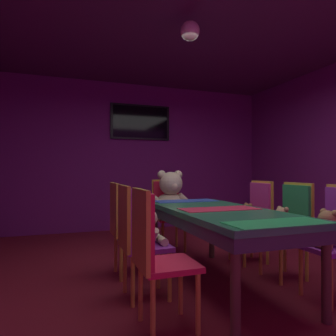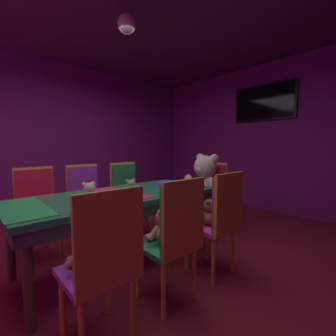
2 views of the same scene
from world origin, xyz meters
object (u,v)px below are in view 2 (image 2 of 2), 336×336
object	(u,v)px
teddy_left_1	(90,196)
pendant_light	(127,24)
teddy_right_0	(94,247)
chair_right_2	(221,214)
chair_left_1	(85,195)
banquet_table	(120,202)
teddy_right_2	(209,214)
chair_right_0	(105,255)
king_teddy_bear	(205,181)
wall_tv	(264,103)
chair_right_1	(177,230)
throne_chair	(212,189)
teddy_right_1	(164,228)
teddy_left_2	(131,191)
chair_left_2	(126,189)
chair_left_0	(37,202)

from	to	relation	value
teddy_left_1	pendant_light	xyz separation A→B (m)	(0.51, 0.26, 1.95)
teddy_right_0	chair_right_2	distance (m)	1.18
chair_left_1	teddy_right_0	world-z (taller)	chair_left_1
banquet_table	chair_right_2	distance (m)	1.02
teddy_right_0	chair_right_2	world-z (taller)	chair_right_2
teddy_right_0	teddy_right_2	distance (m)	1.18
chair_left_1	chair_right_0	world-z (taller)	same
king_teddy_bear	wall_tv	xyz separation A→B (m)	(0.00, 1.73, 1.31)
chair_left_1	chair_right_0	size ratio (longest dim) A/B	1.00
chair_left_1	teddy_right_2	distance (m)	1.66
teddy_left_1	wall_tv	distance (m)	3.52
chair_right_1	throne_chair	xyz separation A→B (m)	(-0.86, 1.56, 0.00)
chair_right_2	teddy_right_2	world-z (taller)	chair_right_2
teddy_right_0	teddy_right_1	size ratio (longest dim) A/B	1.14
teddy_left_2	chair_right_1	size ratio (longest dim) A/B	0.33
chair_left_2	wall_tv	distance (m)	3.03
throne_chair	pendant_light	xyz separation A→B (m)	(-0.20, -1.30, 1.95)
king_teddy_bear	chair_right_1	bearing A→B (deg)	31.54
chair_left_0	chair_right_0	size ratio (longest dim) A/B	1.00
teddy_right_1	teddy_right_2	distance (m)	0.60
teddy_left_1	wall_tv	size ratio (longest dim) A/B	0.29
chair_right_2	teddy_left_2	bearing A→B (deg)	-0.46
chair_right_1	throne_chair	world-z (taller)	same
teddy_right_0	chair_right_1	distance (m)	0.59
banquet_table	teddy_left_1	distance (m)	0.72
king_teddy_bear	teddy_right_1	bearing A→B (deg)	27.06
chair_left_0	chair_left_1	size ratio (longest dim) A/B	1.00
chair_left_0	throne_chair	xyz separation A→B (m)	(0.85, 2.12, 0.00)
chair_left_1	chair_right_2	world-z (taller)	same
teddy_right_1	chair_right_2	world-z (taller)	chair_right_2
banquet_table	throne_chair	size ratio (longest dim) A/B	2.05
chair_left_2	chair_right_0	bearing A→B (deg)	-34.91
chair_right_0	throne_chair	bearing A→B (deg)	-68.09
chair_left_2	wall_tv	bearing A→B (deg)	71.51
throne_chair	king_teddy_bear	bearing A→B (deg)	-0.00
teddy_left_2	chair_left_1	bearing A→B (deg)	-105.09
teddy_right_0	throne_chair	xyz separation A→B (m)	(-0.71, 2.14, 0.00)
chair_right_1	throne_chair	distance (m)	1.78
chair_left_2	teddy_right_2	bearing A→B (deg)	-0.46
teddy_right_2	wall_tv	size ratio (longest dim) A/B	0.24
banquet_table	teddy_right_2	bearing A→B (deg)	39.78
teddy_right_0	wall_tv	xyz separation A→B (m)	(-0.71, 3.70, 1.45)
throne_chair	king_teddy_bear	xyz separation A→B (m)	(0.00, -0.17, 0.14)
banquet_table	teddy_right_0	distance (m)	0.93
teddy_right_1	throne_chair	world-z (taller)	throne_chair
throne_chair	wall_tv	world-z (taller)	wall_tv
teddy_right_2	chair_left_1	bearing A→B (deg)	20.86
chair_right_0	chair_right_1	xyz separation A→B (m)	(-0.01, 0.58, 0.00)
teddy_left_2	teddy_right_1	distance (m)	1.53
chair_right_0	teddy_right_1	bearing A→B (deg)	-75.51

